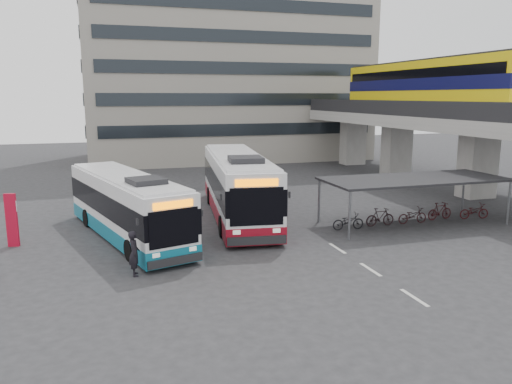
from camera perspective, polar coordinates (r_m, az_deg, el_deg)
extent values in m
plane|color=#28282B|center=(22.52, 3.53, -7.02)|extent=(120.00, 120.00, 0.00)
cube|color=gray|center=(37.59, 23.99, 2.91)|extent=(2.20, 1.60, 4.60)
cube|color=gray|center=(45.54, 15.75, 4.68)|extent=(2.20, 1.60, 4.60)
cube|color=gray|center=(52.40, 11.01, 5.66)|extent=(2.20, 1.60, 4.60)
cube|color=gray|center=(40.44, 20.57, 7.58)|extent=(8.00, 32.00, 0.90)
cube|color=black|center=(38.24, 16.16, 9.19)|extent=(0.35, 32.00, 1.10)
cube|color=black|center=(42.79, 24.70, 8.77)|extent=(0.35, 32.00, 1.10)
cube|color=#DABE0C|center=(42.19, 18.94, 11.26)|extent=(2.90, 20.00, 3.90)
cube|color=#0A0B38|center=(42.19, 18.96, 11.53)|extent=(2.98, 20.02, 0.90)
cube|color=black|center=(42.22, 19.02, 12.62)|extent=(2.96, 19.20, 0.70)
cube|color=black|center=(42.27, 19.11, 13.90)|extent=(2.70, 19.60, 0.25)
cylinder|color=#595B60|center=(27.88, 7.21, -1.02)|extent=(0.12, 0.12, 2.40)
cylinder|color=#595B60|center=(32.97, 22.61, 0.07)|extent=(0.12, 0.12, 2.40)
cylinder|color=#595B60|center=(24.73, 10.64, -2.66)|extent=(0.12, 0.12, 2.40)
cylinder|color=#595B60|center=(30.35, 26.91, -1.16)|extent=(0.12, 0.12, 2.40)
cube|color=black|center=(28.46, 17.63, 1.41)|extent=(10.00, 4.00, 0.12)
imported|color=black|center=(26.82, 10.31, -3.24)|extent=(1.71, 0.60, 0.90)
imported|color=black|center=(27.77, 13.99, -2.79)|extent=(1.66, 0.47, 1.00)
imported|color=black|center=(28.84, 17.40, -2.56)|extent=(1.71, 0.60, 0.90)
imported|color=black|center=(30.00, 20.56, -2.16)|extent=(1.66, 0.47, 1.00)
imported|color=#350C0F|center=(31.26, 23.46, -1.96)|extent=(1.71, 0.60, 0.90)
cube|color=gray|center=(57.93, -3.61, 16.43)|extent=(30.00, 15.00, 25.00)
cube|color=beige|center=(18.63, 17.65, -11.43)|extent=(0.15, 1.60, 0.01)
cube|color=beige|center=(20.98, 12.96, -8.63)|extent=(0.15, 1.60, 0.01)
cube|color=beige|center=(23.48, 9.29, -6.37)|extent=(0.15, 1.60, 0.01)
cube|color=white|center=(28.85, -2.14, 1.08)|extent=(4.47, 13.40, 3.01)
cube|color=maroon|center=(29.12, -2.12, -1.63)|extent=(4.52, 13.44, 0.82)
cube|color=black|center=(28.83, -2.14, 1.35)|extent=(4.54, 13.42, 1.26)
cube|color=orange|center=(22.25, 0.08, 1.07)|extent=(1.95, 0.33, 0.33)
cube|color=black|center=(25.37, -1.18, 3.72)|extent=(1.89, 1.96, 0.31)
cylinder|color=black|center=(24.93, -3.84, -3.93)|extent=(0.47, 1.13, 1.10)
cylinder|color=black|center=(32.88, -0.69, -0.26)|extent=(0.47, 1.13, 1.10)
cube|color=white|center=(25.39, -14.59, -1.24)|extent=(5.46, 11.62, 2.61)
cube|color=#0D627C|center=(25.67, -14.46, -3.88)|extent=(5.51, 11.67, 0.71)
cube|color=black|center=(25.37, -14.60, -0.98)|extent=(5.53, 11.65, 1.09)
cube|color=orange|center=(19.98, -9.46, -1.43)|extent=(1.65, 0.54, 0.28)
cube|color=black|center=(22.47, -12.44, 1.23)|extent=(1.81, 1.86, 0.27)
cylinder|color=black|center=(22.01, -14.16, -6.47)|extent=(0.54, 0.99, 0.95)
cylinder|color=black|center=(28.97, -14.38, -2.30)|extent=(0.54, 0.99, 0.95)
imported|color=black|center=(20.14, -13.74, -6.83)|extent=(0.44, 0.66, 1.80)
cube|color=#B50B25|center=(25.80, -26.13, -2.91)|extent=(0.53, 0.26, 2.52)
cube|color=white|center=(25.67, -26.25, -1.49)|extent=(0.54, 0.16, 0.50)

